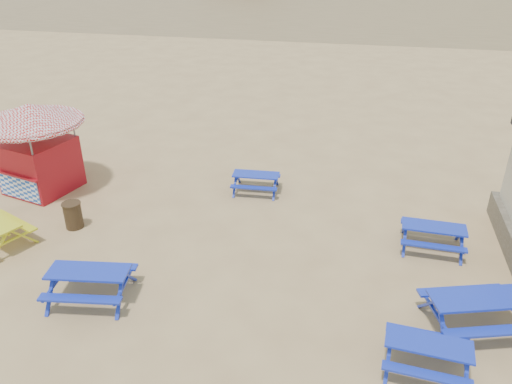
% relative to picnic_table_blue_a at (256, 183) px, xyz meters
% --- Properties ---
extents(ground, '(400.00, 400.00, 0.00)m').
position_rel_picnic_table_blue_a_xyz_m(ground, '(0.63, -3.45, -0.32)').
color(ground, tan).
rests_on(ground, ground).
extents(wet_sand, '(400.00, 400.00, 0.00)m').
position_rel_picnic_table_blue_a_xyz_m(wet_sand, '(0.63, 51.55, -0.32)').
color(wet_sand, olive).
rests_on(wet_sand, ground).
extents(picnic_table_blue_a, '(1.62, 1.34, 0.65)m').
position_rel_picnic_table_blue_a_xyz_m(picnic_table_blue_a, '(0.00, 0.00, 0.00)').
color(picnic_table_blue_a, '#0D1EB7').
rests_on(picnic_table_blue_a, ground).
extents(picnic_table_blue_b, '(1.76, 1.44, 0.71)m').
position_rel_picnic_table_blue_a_xyz_m(picnic_table_blue_b, '(5.51, -2.34, 0.03)').
color(picnic_table_blue_b, '#0D1EB7').
rests_on(picnic_table_blue_b, ground).
extents(picnic_table_blue_d, '(2.10, 1.79, 0.80)m').
position_rel_picnic_table_blue_a_xyz_m(picnic_table_blue_d, '(-2.64, -6.32, 0.07)').
color(picnic_table_blue_d, '#0D1EB7').
rests_on(picnic_table_blue_d, ground).
extents(picnic_table_blue_e, '(1.77, 1.48, 0.70)m').
position_rel_picnic_table_blue_a_xyz_m(picnic_table_blue_e, '(4.99, -6.92, 0.03)').
color(picnic_table_blue_e, '#0D1EB7').
rests_on(picnic_table_blue_e, ground).
extents(picnic_table_blue_f, '(2.40, 2.15, 0.84)m').
position_rel_picnic_table_blue_a_xyz_m(picnic_table_blue_f, '(6.10, -5.45, 0.10)').
color(picnic_table_blue_f, '#0D1EB7').
rests_on(picnic_table_blue_f, ground).
extents(ice_cream_kiosk, '(4.09, 4.09, 3.02)m').
position_rel_picnic_table_blue_a_xyz_m(ice_cream_kiosk, '(-7.13, -1.38, 1.58)').
color(ice_cream_kiosk, maroon).
rests_on(ice_cream_kiosk, ground).
extents(litter_bin, '(0.55, 0.55, 0.81)m').
position_rel_picnic_table_blue_a_xyz_m(litter_bin, '(-4.78, -3.45, 0.09)').
color(litter_bin, '#3A2C1A').
rests_on(litter_bin, ground).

